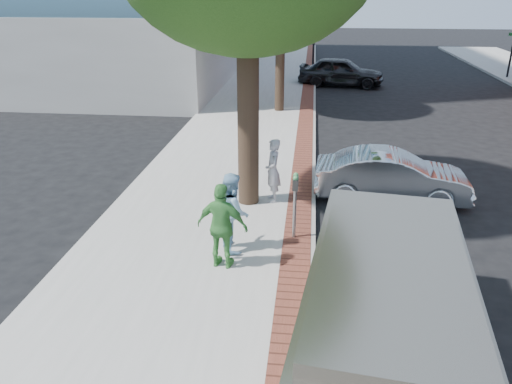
# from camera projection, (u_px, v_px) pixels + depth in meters

# --- Properties ---
(ground) EXTENTS (120.00, 120.00, 0.00)m
(ground) POSITION_uv_depth(u_px,v_px,m) (265.00, 243.00, 10.99)
(ground) COLOR black
(ground) RESTS_ON ground
(sidewalk) EXTENTS (5.00, 60.00, 0.15)m
(sidewalk) POSITION_uv_depth(u_px,v_px,m) (245.00, 136.00, 18.45)
(sidewalk) COLOR #9E9991
(sidewalk) RESTS_ON ground
(brick_strip) EXTENTS (0.60, 60.00, 0.01)m
(brick_strip) POSITION_uv_depth(u_px,v_px,m) (305.00, 136.00, 18.20)
(brick_strip) COLOR brown
(brick_strip) RESTS_ON sidewalk
(curb) EXTENTS (0.10, 60.00, 0.15)m
(curb) POSITION_uv_depth(u_px,v_px,m) (314.00, 138.00, 18.19)
(curb) COLOR gray
(curb) RESTS_ON ground
(office_base) EXTENTS (18.20, 22.20, 4.00)m
(office_base) POSITION_uv_depth(u_px,v_px,m) (94.00, 40.00, 31.73)
(office_base) COLOR gray
(office_base) RESTS_ON ground
(signal_near) EXTENTS (0.70, 0.15, 3.80)m
(signal_near) POSITION_uv_depth(u_px,v_px,m) (314.00, 38.00, 30.22)
(signal_near) COLOR black
(signal_near) RESTS_ON ground
(parking_meter) EXTENTS (0.12, 0.32, 1.47)m
(parking_meter) POSITION_uv_depth(u_px,v_px,m) (295.00, 193.00, 10.52)
(parking_meter) COLOR gray
(parking_meter) RESTS_ON sidewalk
(person_gray) EXTENTS (0.52, 0.67, 1.62)m
(person_gray) POSITION_uv_depth(u_px,v_px,m) (273.00, 171.00, 12.48)
(person_gray) COLOR #ADADB2
(person_gray) RESTS_ON sidewalk
(person_officer) EXTENTS (0.89, 0.99, 1.66)m
(person_officer) POSITION_uv_depth(u_px,v_px,m) (232.00, 212.00, 10.18)
(person_officer) COLOR #8DBCDB
(person_officer) RESTS_ON sidewalk
(person_green) EXTENTS (1.07, 0.60, 1.72)m
(person_green) POSITION_uv_depth(u_px,v_px,m) (222.00, 226.00, 9.49)
(person_green) COLOR #459142
(person_green) RESTS_ON sidewalk
(sedan_silver) EXTENTS (4.01, 1.56, 1.30)m
(sedan_silver) POSITION_uv_depth(u_px,v_px,m) (392.00, 176.00, 12.97)
(sedan_silver) COLOR silver
(sedan_silver) RESTS_ON ground
(bg_car) EXTENTS (4.86, 2.46, 1.59)m
(bg_car) POSITION_uv_depth(u_px,v_px,m) (341.00, 72.00, 27.68)
(bg_car) COLOR black
(bg_car) RESTS_ON ground
(van) EXTENTS (2.73, 5.65, 2.01)m
(van) POSITION_uv_depth(u_px,v_px,m) (386.00, 309.00, 6.92)
(van) COLOR gray
(van) RESTS_ON ground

